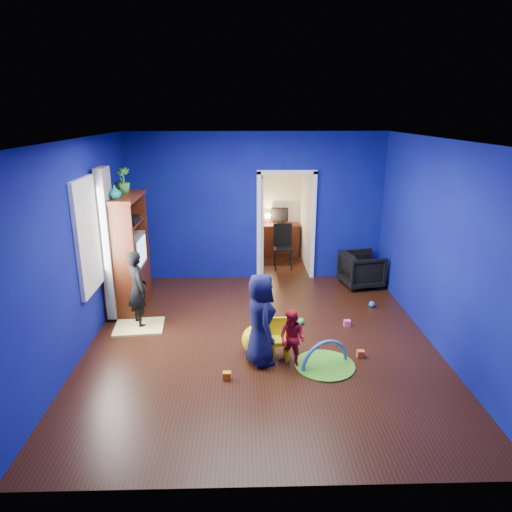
{
  "coord_description": "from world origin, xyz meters",
  "views": [
    {
      "loc": [
        -0.24,
        -6.05,
        3.24
      ],
      "look_at": [
        -0.06,
        0.4,
        1.2
      ],
      "focal_mm": 32.0,
      "sensor_mm": 36.0,
      "label": 1
    }
  ],
  "objects_px": {
    "tv_armoire": "(126,253)",
    "toddler_red": "(292,339)",
    "vase": "(115,192)",
    "child_navy": "(261,319)",
    "play_mat": "(325,365)",
    "study_desk": "(280,240)",
    "hopper_ball": "(256,340)",
    "kid_chair": "(279,341)",
    "armchair": "(362,270)",
    "child_black": "(138,289)",
    "folding_chair": "(283,248)",
    "crt_tv": "(128,251)"
  },
  "relations": [
    {
      "from": "tv_armoire",
      "to": "toddler_red",
      "type": "bearing_deg",
      "value": -37.18
    },
    {
      "from": "vase",
      "to": "tv_armoire",
      "type": "height_order",
      "value": "vase"
    },
    {
      "from": "tv_armoire",
      "to": "child_navy",
      "type": "bearing_deg",
      "value": -40.58
    },
    {
      "from": "play_mat",
      "to": "tv_armoire",
      "type": "bearing_deg",
      "value": 146.59
    },
    {
      "from": "tv_armoire",
      "to": "play_mat",
      "type": "relative_size",
      "value": 2.44
    },
    {
      "from": "child_navy",
      "to": "study_desk",
      "type": "bearing_deg",
      "value": -21.23
    },
    {
      "from": "toddler_red",
      "to": "hopper_ball",
      "type": "relative_size",
      "value": 1.93
    },
    {
      "from": "study_desk",
      "to": "kid_chair",
      "type": "bearing_deg",
      "value": -94.39
    },
    {
      "from": "armchair",
      "to": "play_mat",
      "type": "distance_m",
      "value": 3.17
    },
    {
      "from": "child_black",
      "to": "tv_armoire",
      "type": "xyz_separation_m",
      "value": [
        -0.32,
        0.7,
        0.37
      ]
    },
    {
      "from": "vase",
      "to": "kid_chair",
      "type": "distance_m",
      "value": 3.39
    },
    {
      "from": "hopper_ball",
      "to": "kid_chair",
      "type": "xyz_separation_m",
      "value": [
        0.31,
        -0.15,
        0.05
      ]
    },
    {
      "from": "hopper_ball",
      "to": "folding_chair",
      "type": "height_order",
      "value": "folding_chair"
    },
    {
      "from": "folding_chair",
      "to": "crt_tv",
      "type": "bearing_deg",
      "value": -144.21
    },
    {
      "from": "child_black",
      "to": "toddler_red",
      "type": "xyz_separation_m",
      "value": [
        2.29,
        -1.28,
        -0.22
      ]
    },
    {
      "from": "hopper_ball",
      "to": "kid_chair",
      "type": "height_order",
      "value": "kid_chair"
    },
    {
      "from": "child_black",
      "to": "armchair",
      "type": "bearing_deg",
      "value": -100.17
    },
    {
      "from": "vase",
      "to": "hopper_ball",
      "type": "relative_size",
      "value": 0.5
    },
    {
      "from": "child_black",
      "to": "kid_chair",
      "type": "relative_size",
      "value": 2.46
    },
    {
      "from": "child_black",
      "to": "kid_chair",
      "type": "height_order",
      "value": "child_black"
    },
    {
      "from": "child_black",
      "to": "crt_tv",
      "type": "xyz_separation_m",
      "value": [
        -0.28,
        0.7,
        0.41
      ]
    },
    {
      "from": "vase",
      "to": "tv_armoire",
      "type": "bearing_deg",
      "value": 90.0
    },
    {
      "from": "kid_chair",
      "to": "vase",
      "type": "bearing_deg",
      "value": 149.99
    },
    {
      "from": "crt_tv",
      "to": "folding_chair",
      "type": "distance_m",
      "value": 3.47
    },
    {
      "from": "vase",
      "to": "folding_chair",
      "type": "relative_size",
      "value": 0.22
    },
    {
      "from": "child_black",
      "to": "child_navy",
      "type": "relative_size",
      "value": 0.97
    },
    {
      "from": "child_navy",
      "to": "toddler_red",
      "type": "relative_size",
      "value": 1.6
    },
    {
      "from": "toddler_red",
      "to": "study_desk",
      "type": "xyz_separation_m",
      "value": [
        0.21,
        4.94,
        -0.02
      ]
    },
    {
      "from": "toddler_red",
      "to": "folding_chair",
      "type": "distance_m",
      "value": 3.99
    },
    {
      "from": "folding_chair",
      "to": "study_desk",
      "type": "bearing_deg",
      "value": 90.0
    },
    {
      "from": "vase",
      "to": "armchair",
      "type": "bearing_deg",
      "value": 15.81
    },
    {
      "from": "kid_chair",
      "to": "play_mat",
      "type": "xyz_separation_m",
      "value": [
        0.59,
        -0.23,
        -0.24
      ]
    },
    {
      "from": "hopper_ball",
      "to": "play_mat",
      "type": "distance_m",
      "value": 1.0
    },
    {
      "from": "child_black",
      "to": "folding_chair",
      "type": "xyz_separation_m",
      "value": [
        2.5,
        2.7,
        -0.15
      ]
    },
    {
      "from": "armchair",
      "to": "study_desk",
      "type": "bearing_deg",
      "value": 24.09
    },
    {
      "from": "toddler_red",
      "to": "study_desk",
      "type": "height_order",
      "value": "toddler_red"
    },
    {
      "from": "toddler_red",
      "to": "crt_tv",
      "type": "height_order",
      "value": "crt_tv"
    },
    {
      "from": "hopper_ball",
      "to": "folding_chair",
      "type": "distance_m",
      "value": 3.7
    },
    {
      "from": "armchair",
      "to": "crt_tv",
      "type": "bearing_deg",
      "value": 91.37
    },
    {
      "from": "child_black",
      "to": "tv_armoire",
      "type": "distance_m",
      "value": 0.85
    },
    {
      "from": "hopper_ball",
      "to": "study_desk",
      "type": "xyz_separation_m",
      "value": [
        0.68,
        4.59,
        0.17
      ]
    },
    {
      "from": "toddler_red",
      "to": "tv_armoire",
      "type": "xyz_separation_m",
      "value": [
        -2.61,
        1.98,
        0.59
      ]
    },
    {
      "from": "child_navy",
      "to": "toddler_red",
      "type": "bearing_deg",
      "value": -117.37
    },
    {
      "from": "vase",
      "to": "folding_chair",
      "type": "xyz_separation_m",
      "value": [
        2.82,
        2.3,
        -1.6
      ]
    },
    {
      "from": "child_black",
      "to": "study_desk",
      "type": "height_order",
      "value": "child_black"
    },
    {
      "from": "armchair",
      "to": "play_mat",
      "type": "height_order",
      "value": "armchair"
    },
    {
      "from": "toddler_red",
      "to": "child_black",
      "type": "bearing_deg",
      "value": -175.42
    },
    {
      "from": "tv_armoire",
      "to": "kid_chair",
      "type": "xyz_separation_m",
      "value": [
        2.46,
        -1.78,
        -0.73
      ]
    },
    {
      "from": "child_navy",
      "to": "vase",
      "type": "height_order",
      "value": "vase"
    },
    {
      "from": "kid_chair",
      "to": "child_navy",
      "type": "bearing_deg",
      "value": -158.17
    }
  ]
}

